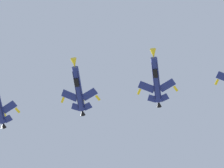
{
  "coord_description": "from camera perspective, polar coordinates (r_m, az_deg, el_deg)",
  "views": [
    {
      "loc": [
        4.3,
        -0.79,
        1.79
      ],
      "look_at": [
        -31.72,
        32.6,
        125.09
      ],
      "focal_mm": 83.24,
      "sensor_mm": 36.0,
      "label": 1
    }
  ],
  "objects": [
    {
      "name": "fighter_jet_left_outer",
      "position": [
        133.86,
        -3.71,
        -0.42
      ],
      "size": [
        12.18,
        13.18,
        4.39
      ],
      "rotation": [
        0.0,
        -0.16,
        3.83
      ],
      "color": "navy"
    },
    {
      "name": "fighter_jet_right_wing",
      "position": [
        132.63,
        4.86,
        0.57
      ],
      "size": [
        12.2,
        13.18,
        4.38
      ],
      "rotation": [
        0.0,
        -0.1,
        3.83
      ],
      "color": "navy"
    }
  ]
}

